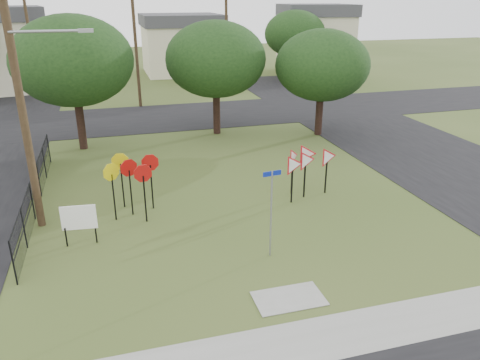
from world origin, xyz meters
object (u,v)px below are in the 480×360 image
stop_sign_cluster (131,173)px  info_board (79,219)px  street_name_sign (271,208)px  yield_sign_cluster (305,161)px

stop_sign_cluster → info_board: stop_sign_cluster is taller
street_name_sign → stop_sign_cluster: 6.09m
stop_sign_cluster → info_board: size_ratio=1.57×
street_name_sign → stop_sign_cluster: street_name_sign is taller
street_name_sign → yield_sign_cluster: street_name_sign is taller
info_board → street_name_sign: bearing=-22.4°
yield_sign_cluster → stop_sign_cluster: bearing=179.4°
stop_sign_cluster → yield_sign_cluster: bearing=-0.6°
street_name_sign → info_board: (-6.07, 2.50, -0.74)m
street_name_sign → yield_sign_cluster: (3.08, 4.40, -0.15)m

